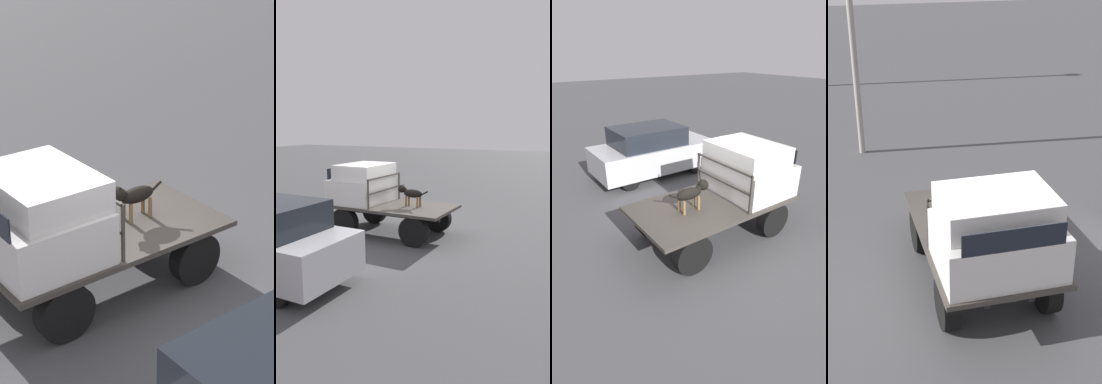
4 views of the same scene
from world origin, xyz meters
The scene contains 5 objects.
ground_plane centered at (0.00, 0.00, 0.00)m, with size 80.00×80.00×0.00m, color #474749.
flatbed_truck centered at (0.00, 0.00, 0.62)m, with size 3.66×1.91×0.88m.
truck_cab centered at (1.01, 0.00, 1.43)m, with size 1.47×1.79×1.17m.
truck_headboard centered at (0.24, 0.00, 1.44)m, with size 0.04×1.79×0.84m.
dog centered at (-0.58, -0.04, 1.28)m, with size 0.99×0.24×0.65m.
Camera 2 is at (-5.49, 9.35, 3.18)m, focal length 35.00 mm.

